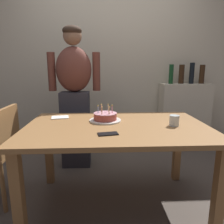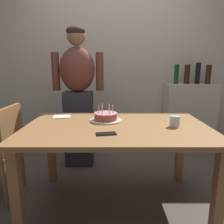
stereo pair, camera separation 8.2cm
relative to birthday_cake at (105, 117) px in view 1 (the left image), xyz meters
The scene contains 9 objects.
ground_plane 0.79m from the birthday_cake, 56.14° to the right, with size 10.00×10.00×0.00m, color #564C44.
back_wall 1.51m from the birthday_cake, 86.17° to the left, with size 5.20×0.10×2.60m, color beige.
dining_table 0.21m from the birthday_cake, 56.14° to the right, with size 1.50×0.96×0.74m.
birthday_cake is the anchor object (origin of this frame).
water_glass_near 0.59m from the birthday_cake, 17.93° to the right, with size 0.08×0.08×0.09m, color silver.
cell_phone 0.38m from the birthday_cake, 87.97° to the right, with size 0.14×0.07×0.01m, color black.
napkin_stack 0.45m from the birthday_cake, 161.42° to the left, with size 0.16×0.12×0.01m, color white.
person_man_bearded 0.77m from the birthday_cake, 117.23° to the left, with size 0.61×0.27×1.66m.
shelf_cabinet 1.70m from the birthday_cake, 44.98° to the left, with size 0.71×0.30×1.27m.
Camera 1 is at (-0.12, -1.66, 1.22)m, focal length 33.57 mm.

